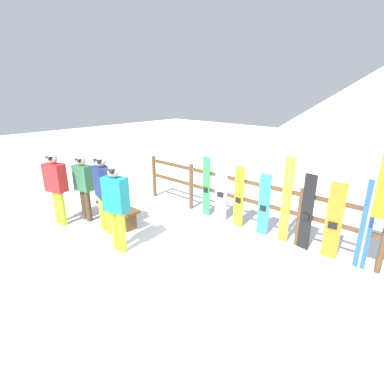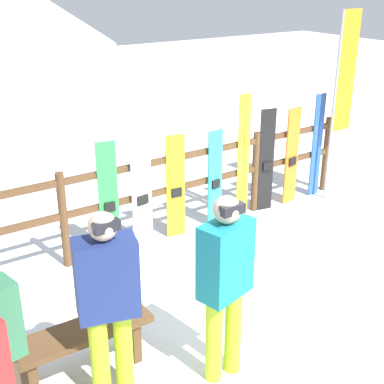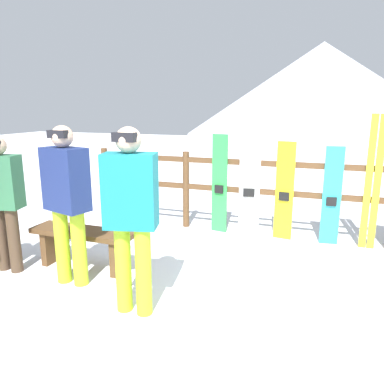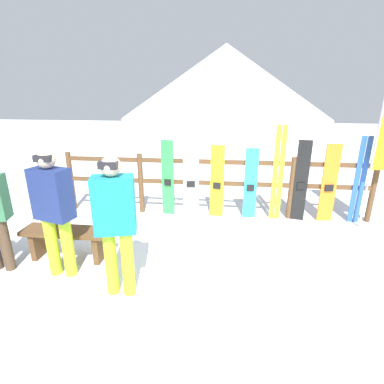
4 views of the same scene
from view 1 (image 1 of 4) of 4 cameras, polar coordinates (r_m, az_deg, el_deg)
The scene contains 15 objects.
ground_plane at distance 5.68m, azimuth -4.32°, elevation -13.02°, with size 40.00×40.00×0.00m, color white.
fence at distance 6.90m, azimuth 8.80°, elevation -0.62°, with size 5.93×0.10×1.20m.
bench at distance 7.16m, azimuth -13.98°, elevation -3.44°, with size 1.26×0.36×0.47m.
person_teal at distance 5.77m, azimuth -14.25°, elevation -2.05°, with size 0.51×0.36×1.72m.
person_navy at distance 6.66m, azimuth -16.52°, elevation 0.43°, with size 0.53×0.38×1.70m.
person_plaid_green at distance 7.44m, azimuth -19.96°, elevation 1.40°, with size 0.46×0.32×1.56m.
person_red at distance 7.44m, azimuth -24.46°, elevation 1.25°, with size 0.53×0.39×1.67m.
snowboard_green at distance 7.35m, azimuth 2.74°, elevation 1.00°, with size 0.24×0.08×1.49m.
snowboard_white at distance 7.09m, azimuth 5.55°, elevation 0.08°, with size 0.30×0.09×1.45m.
snowboard_yellow at distance 6.83m, azimuth 8.91°, elevation -0.98°, with size 0.26×0.08×1.41m.
snowboard_cyan at distance 6.54m, azimuth 13.51°, elevation -2.43°, with size 0.25×0.08×1.37m.
ski_pair_yellow at distance 6.27m, azimuth 17.55°, elevation -1.62°, with size 0.19×0.02×1.79m.
snowboard_black_stripe at distance 6.16m, azimuth 21.00°, elevation -3.73°, with size 0.24×0.09×1.53m.
snowboard_orange at distance 6.03m, azimuth 25.37°, elevation -5.10°, with size 0.29×0.09×1.48m.
ski_pair_blue at distance 5.91m, azimuth 30.28°, elevation -5.61°, with size 0.20×0.02×1.62m.
Camera 1 is at (3.54, -3.27, 3.01)m, focal length 28.00 mm.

